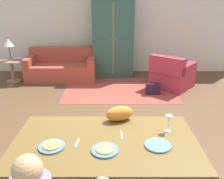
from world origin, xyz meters
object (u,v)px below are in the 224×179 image
at_px(cat, 119,113).
at_px(book_upper, 18,58).
at_px(plate_near_man, 51,147).
at_px(table_lamp, 8,43).
at_px(plate_near_woman, 157,145).
at_px(plate_near_child, 104,150).
at_px(armchair, 171,75).
at_px(book_lower, 17,60).
at_px(wine_glass, 168,120).
at_px(handbag, 152,89).
at_px(dining_table, 105,146).
at_px(couch, 61,68).
at_px(armoire, 113,38).
at_px(side_table, 11,68).

bearing_deg(cat, book_upper, 106.23).
distance_m(plate_near_man, table_lamp, 4.68).
bearing_deg(plate_near_woman, plate_near_child, -170.90).
relative_size(cat, armchair, 0.27).
bearing_deg(plate_near_woman, book_lower, 124.47).
bearing_deg(wine_glass, handbag, 83.45).
xyz_separation_m(plate_near_woman, armchair, (1.02, 3.75, -0.45)).
relative_size(cat, book_upper, 1.45).
bearing_deg(cat, plate_near_man, -157.70).
distance_m(dining_table, cat, 0.48).
bearing_deg(book_upper, plate_near_man, -66.41).
xyz_separation_m(plate_near_man, book_lower, (-1.86, 4.18, -0.18)).
relative_size(dining_table, handbag, 5.68).
distance_m(plate_near_woman, table_lamp, 5.18).
bearing_deg(table_lamp, armchair, -6.23).
bearing_deg(wine_glass, book_upper, 127.38).
relative_size(plate_near_man, couch, 0.14).
xyz_separation_m(armoire, handbag, (0.90, -1.54, -0.92)).
relative_size(plate_near_woman, armoire, 0.12).
relative_size(plate_near_child, book_upper, 1.14).
relative_size(wine_glass, couch, 0.10).
bearing_deg(cat, dining_table, -127.18).
bearing_deg(armoire, plate_near_man, -96.99).
height_order(plate_near_man, wine_glass, wine_glass).
height_order(plate_near_man, book_lower, plate_near_man).
height_order(book_lower, handbag, book_lower).
relative_size(plate_near_child, armoire, 0.12).
xyz_separation_m(couch, table_lamp, (-1.24, -0.26, 0.71)).
bearing_deg(side_table, armoire, 13.71).
bearing_deg(cat, side_table, 108.25).
xyz_separation_m(wine_glass, book_lower, (-3.01, 3.88, -0.30)).
bearing_deg(dining_table, plate_near_child, -90.00).
bearing_deg(plate_near_man, armchair, 61.89).
xyz_separation_m(plate_near_child, book_upper, (-2.34, 4.29, -0.15)).
bearing_deg(plate_near_woman, book_upper, 124.07).
bearing_deg(side_table, table_lamp, 0.00).
bearing_deg(table_lamp, plate_near_man, -64.27).
relative_size(side_table, table_lamp, 1.07).
relative_size(cat, armoire, 0.15).
xyz_separation_m(cat, armoire, (-0.05, 4.30, 0.20)).
bearing_deg(couch, table_lamp, -168.23).
bearing_deg(plate_near_child, couch, 105.89).
height_order(plate_near_man, plate_near_woman, same).
height_order(side_table, book_upper, book_upper).
bearing_deg(book_lower, armoire, 15.32).
bearing_deg(plate_near_woman, wine_glass, 61.12).
distance_m(couch, armchair, 2.89).
bearing_deg(handbag, plate_near_child, -106.52).
distance_m(couch, handbag, 2.57).
height_order(plate_near_woman, armoire, armoire).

